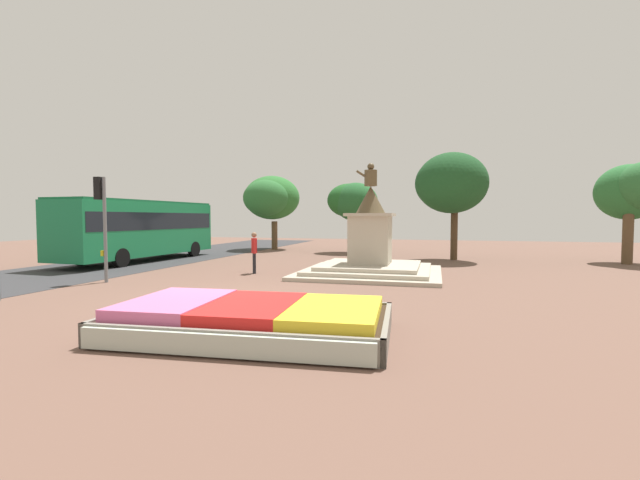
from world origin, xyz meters
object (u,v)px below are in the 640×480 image
statue_monument (370,253)px  traffic_light_mid_block (102,210)px  city_bus (140,227)px  flower_planter (250,320)px  pedestrian_with_handbag (254,250)px

statue_monument → traffic_light_mid_block: bearing=-152.6°
traffic_light_mid_block → city_bus: 7.76m
traffic_light_mid_block → city_bus: traffic_light_mid_block is taller
flower_planter → traffic_light_mid_block: traffic_light_mid_block is taller
flower_planter → pedestrian_with_handbag: 9.49m
statue_monument → city_bus: statue_monument is taller
flower_planter → traffic_light_mid_block: 9.71m
statue_monument → city_bus: bearing=170.5°
flower_planter → pedestrian_with_handbag: pedestrian_with_handbag is taller
city_bus → statue_monument: bearing=-9.5°
statue_monument → pedestrian_with_handbag: size_ratio=3.26×
traffic_light_mid_block → city_bus: size_ratio=0.38×
statue_monument → pedestrian_with_handbag: (-4.71, -0.97, 0.11)m
statue_monument → city_bus: (-12.69, 2.12, 0.96)m
statue_monument → pedestrian_with_handbag: bearing=-168.4°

